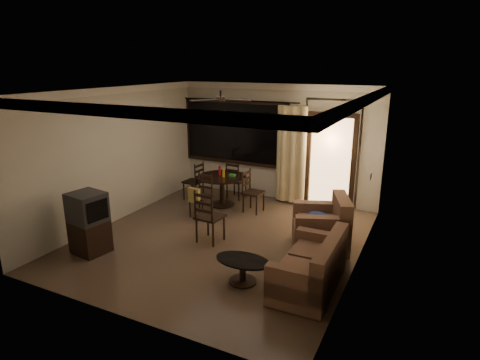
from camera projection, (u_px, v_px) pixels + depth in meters
The scene contains 12 objects.
ground at pixel (222, 239), 7.73m from camera, with size 5.50×5.50×0.00m, color #7F6651.
room_shell at pixel (286, 133), 8.48m from camera, with size 5.50×6.70×5.50m.
dining_table at pixel (222, 182), 9.40m from camera, with size 1.14×1.14×0.94m.
dining_chair_west at pixel (194, 188), 9.89m from camera, with size 0.45×0.45×0.95m.
dining_chair_east at pixel (253, 200), 9.07m from camera, with size 0.45×0.45×0.95m.
dining_chair_south at pixel (201, 203), 8.77m from camera, with size 0.45×0.51×0.95m.
dining_chair_north at pixel (236, 187), 9.98m from camera, with size 0.45×0.45×0.95m.
tv_cabinet at pixel (89, 223), 7.04m from camera, with size 0.65×0.60×1.11m.
sofa at pixel (312, 269), 5.94m from camera, with size 0.81×1.52×0.81m.
armchair at pixel (323, 228), 7.24m from camera, with size 1.23×1.23×0.96m.
coffee_table at pixel (243, 267), 6.13m from camera, with size 0.88×0.53×0.38m.
side_chair at pixel (210, 226), 7.53m from camera, with size 0.49×0.49×1.04m.
Camera 1 is at (3.43, -6.22, 3.26)m, focal length 30.00 mm.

